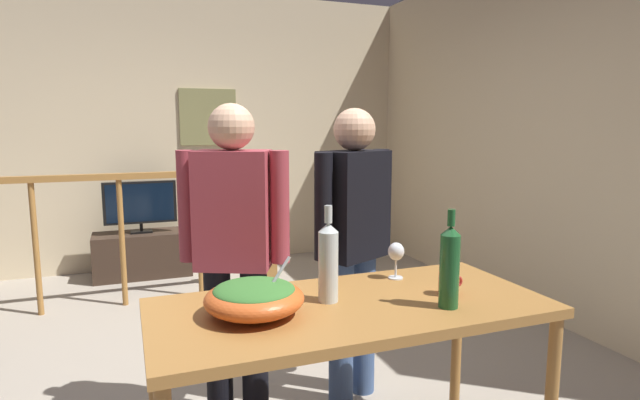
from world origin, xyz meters
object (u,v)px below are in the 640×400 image
at_px(wine_bottle_green, 450,266).
at_px(person_standing_left, 234,242).
at_px(wine_bottle_clear, 328,261).
at_px(framed_picture, 208,117).
at_px(tv_console, 143,254).
at_px(serving_table, 351,323).
at_px(stair_railing, 147,218).
at_px(person_standing_right, 353,234).
at_px(salad_bowl, 254,297).
at_px(wine_glass, 396,253).
at_px(mug_red, 448,284).
at_px(flat_screen_tv, 140,203).

distance_m(wine_bottle_green, person_standing_left, 1.05).
relative_size(wine_bottle_clear, person_standing_left, 0.24).
bearing_deg(framed_picture, tv_console, -157.99).
bearing_deg(serving_table, framed_picture, 89.24).
distance_m(framed_picture, person_standing_left, 3.16).
height_order(stair_railing, person_standing_right, person_standing_right).
xyz_separation_m(framed_picture, wine_bottle_green, (0.27, -3.92, -0.59)).
xyz_separation_m(framed_picture, salad_bowl, (-0.42, -3.74, -0.68)).
distance_m(stair_railing, wine_glass, 2.61).
xyz_separation_m(wine_glass, mug_red, (0.09, -0.27, -0.07)).
bearing_deg(wine_bottle_clear, flat_screen_tv, 99.98).
distance_m(wine_glass, wine_bottle_clear, 0.43).
height_order(framed_picture, tv_console, framed_picture).
height_order(tv_console, wine_bottle_clear, wine_bottle_clear).
height_order(stair_railing, serving_table, stair_railing).
distance_m(tv_console, person_standing_right, 3.03).
relative_size(stair_railing, wine_bottle_green, 8.55).
distance_m(salad_bowl, wine_bottle_green, 0.73).
relative_size(framed_picture, tv_console, 0.65).
relative_size(salad_bowl, mug_red, 3.36).
bearing_deg(flat_screen_tv, framed_picture, 24.16).
bearing_deg(tv_console, salad_bowl, -85.14).
distance_m(framed_picture, stair_railing, 1.55).
relative_size(stair_railing, person_standing_left, 2.02).
height_order(stair_railing, wine_bottle_green, wine_bottle_green).
height_order(stair_railing, flat_screen_tv, stair_railing).
xyz_separation_m(framed_picture, person_standing_right, (0.26, -3.08, -0.64)).
relative_size(tv_console, wine_bottle_clear, 2.40).
xyz_separation_m(flat_screen_tv, wine_glass, (0.98, -3.20, 0.19)).
bearing_deg(person_standing_right, wine_bottle_green, 66.02).
xyz_separation_m(flat_screen_tv, wine_bottle_green, (0.99, -3.59, 0.23)).
bearing_deg(tv_console, person_standing_right, -70.62).
distance_m(wine_bottle_clear, person_standing_right, 0.73).
bearing_deg(wine_bottle_clear, tv_console, 99.89).
xyz_separation_m(salad_bowl, person_standing_left, (0.06, 0.66, 0.05)).
height_order(flat_screen_tv, mug_red, flat_screen_tv).
height_order(salad_bowl, wine_glass, salad_bowl).
xyz_separation_m(serving_table, mug_red, (0.41, -0.05, 0.13)).
height_order(wine_bottle_clear, person_standing_right, person_standing_right).
bearing_deg(wine_bottle_green, stair_railing, 108.89).
distance_m(serving_table, person_standing_right, 0.76).
xyz_separation_m(stair_railing, mug_red, (1.04, -2.69, 0.13)).
relative_size(serving_table, mug_red, 14.17).
distance_m(stair_railing, serving_table, 2.72).
bearing_deg(person_standing_left, serving_table, 139.71).
xyz_separation_m(wine_bottle_clear, wine_bottle_green, (0.40, -0.22, 0.00)).
height_order(wine_bottle_clear, mug_red, wine_bottle_clear).
distance_m(wine_bottle_clear, wine_bottle_green, 0.45).
distance_m(wine_glass, person_standing_left, 0.77).
relative_size(wine_bottle_clear, wine_bottle_green, 1.01).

